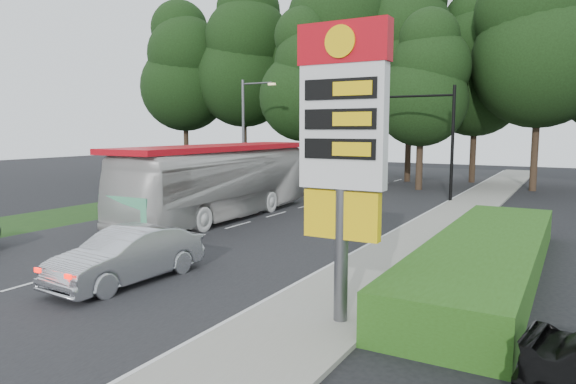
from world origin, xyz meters
The scene contains 20 objects.
ground centered at (0.00, 0.00, 0.00)m, with size 120.00×120.00×0.00m, color black.
road_surface centered at (0.00, 12.00, 0.01)m, with size 14.00×80.00×0.02m, color black.
sidewalk_right centered at (8.50, 12.00, 0.06)m, with size 3.00×80.00×0.12m, color gray.
grass_verge_left centered at (-9.50, 18.00, 0.01)m, with size 5.00×50.00×0.02m, color #193814.
hedge centered at (11.50, 8.00, 0.60)m, with size 3.00×14.00×1.20m, color #275015.
gas_station_pylon centered at (9.20, 1.99, 4.45)m, with size 2.10×0.45×6.85m.
traffic_signal_mast centered at (5.68, 24.00, 4.67)m, with size 6.10×0.35×7.20m.
streetlight_signs centered at (-6.99, 22.01, 4.44)m, with size 2.75×0.98×8.00m.
monument centered at (-2.00, 30.00, 5.10)m, with size 3.00×3.00×10.05m.
tree_far_west centered at (-22.00, 33.00, 10.68)m, with size 8.96×8.96×17.60m.
tree_west_mid centered at (-16.00, 35.00, 11.69)m, with size 9.80×9.80×19.25m.
tree_west_near centered at (-10.00, 37.00, 10.02)m, with size 8.40×8.40×16.50m.
tree_center_left centered at (-5.00, 33.00, 12.02)m, with size 10.08×10.08×19.80m.
tree_center_right centered at (1.00, 35.00, 11.02)m, with size 9.24×9.24×18.15m.
tree_east_near centered at (6.00, 37.00, 9.68)m, with size 8.12×8.12×15.95m.
tree_east_mid centered at (11.00, 33.00, 11.35)m, with size 9.52×9.52×18.70m.
tree_monument_left centered at (-6.00, 29.00, 8.68)m, with size 7.28×7.28×14.30m.
tree_monument_right centered at (3.50, 29.50, 8.01)m, with size 6.72×6.72×13.20m.
transit_bus centered at (-2.00, 12.38, 1.86)m, with size 3.13×13.39×3.73m, color silver.
sedan_silver centered at (2.33, 1.98, 0.81)m, with size 1.71×4.90×1.61m, color #B8B9C0.
Camera 1 is at (13.80, -8.60, 4.53)m, focal length 32.00 mm.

